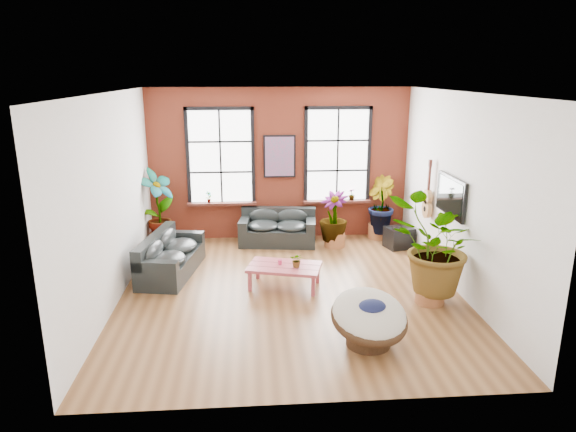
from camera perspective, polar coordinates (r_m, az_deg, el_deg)
The scene contains 19 objects.
room at distance 8.93m, azimuth 0.22°, elevation 2.28°, with size 6.04×6.54×3.54m.
sofa_back at distance 11.79m, azimuth -1.14°, elevation -1.37°, with size 1.81×1.05×0.79m.
sofa_left at distance 10.30m, azimuth -13.10°, elevation -4.39°, with size 1.16×2.08×0.78m.
coffee_table at distance 9.41m, azimuth -0.41°, elevation -5.80°, with size 1.45×1.06×0.50m.
papasan_chair at distance 7.58m, azimuth 9.02°, elevation -11.08°, with size 1.32×1.33×0.84m.
poster at distance 11.86m, azimuth -0.95°, elevation 6.63°, with size 0.74×0.06×0.98m.
tv_wall_unit at distance 10.06m, azimuth 16.91°, elevation 1.93°, with size 0.13×1.86×1.20m.
media_box at distance 11.79m, azimuth 12.22°, elevation -2.35°, with size 0.68×0.61×0.47m.
pot_back_left at distance 11.90m, azimuth -13.90°, elevation -2.59°, with size 0.58×0.58×0.36m.
pot_back_right at distance 12.40m, azimuth 9.97°, elevation -1.64°, with size 0.63×0.63×0.35m.
pot_right_wall at distance 9.20m, azimuth 15.49°, elevation -8.20°, with size 0.63×0.63×0.36m.
pot_mid at distance 11.68m, azimuth 5.20°, elevation -2.58°, with size 0.57×0.57×0.34m.
floor_plant_back_left at distance 11.68m, azimuth -14.24°, elevation 1.14°, with size 0.87×0.59×1.66m, color #114118.
floor_plant_back_right at distance 12.23m, azimuth 10.16°, elevation 1.26°, with size 0.74×0.60×1.34m, color #114118.
floor_plant_right_wall at distance 8.92m, azimuth 16.09°, elevation -3.38°, with size 1.51×1.31×1.67m, color #114118.
floor_plant_mid at distance 11.52m, azimuth 5.09°, elevation -0.05°, with size 0.63×0.63×1.13m, color #114118.
table_plant at distance 9.28m, azimuth 1.00°, elevation -4.92°, with size 0.24×0.21×0.26m, color #114118.
sill_plant_left at distance 12.01m, azimuth -8.80°, elevation 2.11°, with size 0.14×0.10×0.27m, color #114118.
sill_plant_right at distance 12.21m, azimuth 7.09°, elevation 2.40°, with size 0.15×0.15×0.27m, color #114118.
Camera 1 is at (-0.69, -8.51, 3.82)m, focal length 32.00 mm.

